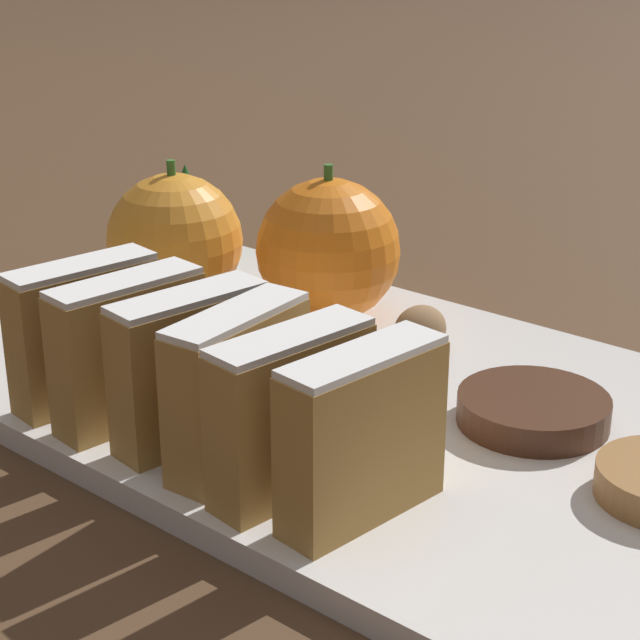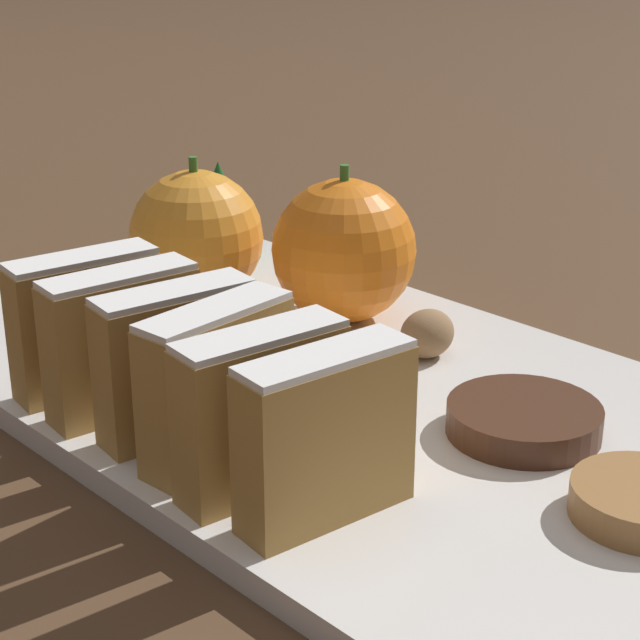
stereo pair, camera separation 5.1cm
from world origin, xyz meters
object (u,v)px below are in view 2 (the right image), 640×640
orange_near (344,251)px  walnut (427,334)px  orange_far (196,237)px  chocolate_cookie (524,420)px

orange_near → walnut: (-0.01, -0.07, -0.03)m
orange_near → orange_far: size_ratio=1.03×
orange_near → chocolate_cookie: orange_near is taller
chocolate_cookie → orange_far: bearing=89.8°
orange_far → walnut: orange_far is taller
walnut → orange_far: bearing=102.9°
orange_near → chocolate_cookie: bearing=-104.9°
orange_near → walnut: 0.07m
orange_near → walnut: orange_near is taller
orange_far → walnut: bearing=-77.1°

